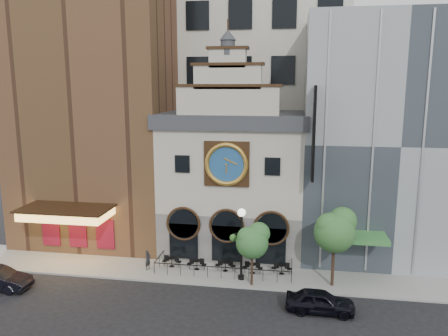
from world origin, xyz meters
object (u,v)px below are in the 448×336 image
at_px(bistro_1, 197,264).
at_px(bistro_3, 253,267).
at_px(lamppost, 241,236).
at_px(bistro_4, 282,268).
at_px(car_right, 320,301).
at_px(bistro_2, 225,265).
at_px(bistro_0, 172,261).
at_px(tree_left, 253,240).
at_px(pedestrian, 148,260).
at_px(tree_right, 335,229).

height_order(bistro_1, bistro_3, same).
bearing_deg(bistro_3, bistro_1, -179.69).
bearing_deg(lamppost, bistro_4, 21.60).
bearing_deg(bistro_1, car_right, -28.06).
relative_size(bistro_2, bistro_4, 1.00).
bearing_deg(bistro_3, bistro_0, 178.30).
distance_m(car_right, tree_left, 6.29).
distance_m(car_right, pedestrian, 13.96).
relative_size(car_right, tree_right, 0.76).
xyz_separation_m(bistro_2, pedestrian, (-6.16, -0.67, 0.32)).
height_order(bistro_2, bistro_4, same).
xyz_separation_m(bistro_1, bistro_3, (4.46, 0.02, 0.00)).
bearing_deg(tree_left, car_right, -32.22).
bearing_deg(car_right, bistro_0, 66.82).
bearing_deg(bistro_3, tree_right, -10.74).
xyz_separation_m(bistro_1, bistro_2, (2.30, 0.09, 0.00)).
relative_size(lamppost, tree_right, 0.95).
bearing_deg(pedestrian, lamppost, -75.97).
relative_size(bistro_2, car_right, 0.35).
bearing_deg(bistro_1, tree_left, -23.46).
height_order(bistro_3, tree_left, tree_left).
xyz_separation_m(bistro_0, lamppost, (5.85, -1.45, 2.98)).
height_order(bistro_2, pedestrian, pedestrian).
height_order(bistro_2, tree_right, tree_right).
relative_size(car_right, tree_left, 0.95).
distance_m(bistro_3, car_right, 7.03).
xyz_separation_m(bistro_2, bistro_4, (4.43, 0.13, 0.00)).
distance_m(bistro_4, pedestrian, 10.62).
distance_m(car_right, tree_right, 5.48).
height_order(bistro_1, bistro_4, same).
xyz_separation_m(pedestrian, lamppost, (7.58, -0.65, 2.66)).
bearing_deg(bistro_1, bistro_4, 1.94).
xyz_separation_m(tree_left, tree_right, (5.86, 0.89, 0.84)).
height_order(bistro_1, tree_right, tree_right).
relative_size(bistro_3, lamppost, 0.28).
bearing_deg(tree_right, car_right, -106.16).
distance_m(bistro_0, bistro_1, 2.14).
xyz_separation_m(bistro_2, car_right, (7.08, -5.09, 0.15)).
height_order(bistro_0, pedestrian, pedestrian).
relative_size(bistro_1, bistro_3, 1.00).
distance_m(bistro_1, tree_left, 5.88).
bearing_deg(pedestrian, bistro_3, -66.94).
distance_m(bistro_4, lamppost, 4.48).
distance_m(bistro_3, pedestrian, 8.35).
bearing_deg(bistro_2, lamppost, -42.96).
height_order(bistro_2, lamppost, lamppost).
xyz_separation_m(bistro_3, tree_right, (6.04, -1.15, 3.85)).
bearing_deg(bistro_0, pedestrian, -155.38).
bearing_deg(tree_left, bistro_4, 47.10).
bearing_deg(bistro_2, tree_left, -41.96).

